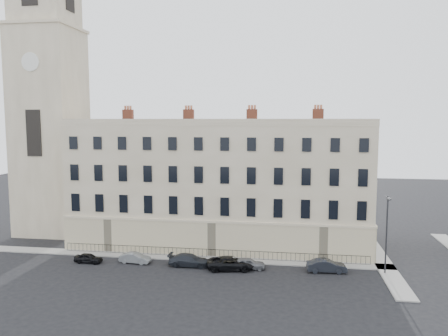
{
  "coord_description": "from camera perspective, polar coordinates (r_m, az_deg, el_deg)",
  "views": [
    {
      "loc": [
        2.63,
        -42.12,
        15.65
      ],
      "look_at": [
        -5.19,
        10.0,
        9.86
      ],
      "focal_mm": 35.0,
      "sensor_mm": 36.0,
      "label": 1
    }
  ],
  "objects": [
    {
      "name": "ground",
      "position": [
        45.01,
        4.79,
        -14.1
      ],
      "size": [
        160.0,
        160.0,
        0.0
      ],
      "primitive_type": "plane",
      "color": "black",
      "rests_on": "ground"
    },
    {
      "name": "terrace",
      "position": [
        55.37,
        -0.5,
        -2.2
      ],
      "size": [
        36.22,
        12.22,
        17.0
      ],
      "color": "tan",
      "rests_on": "ground"
    },
    {
      "name": "church_tower",
      "position": [
        64.98,
        -21.87,
        8.48
      ],
      "size": [
        8.0,
        8.13,
        44.0
      ],
      "color": "tan",
      "rests_on": "ground"
    },
    {
      "name": "pavement_terrace",
      "position": [
        51.21,
        -6.29,
        -11.49
      ],
      "size": [
        48.0,
        2.0,
        0.12
      ],
      "primitive_type": "cube",
      "color": "gray",
      "rests_on": "ground"
    },
    {
      "name": "pavement_east_return",
      "position": [
        53.5,
        19.69,
        -11.05
      ],
      "size": [
        2.0,
        24.0,
        0.12
      ],
      "primitive_type": "cube",
      "color": "gray",
      "rests_on": "ground"
    },
    {
      "name": "railings",
      "position": [
        50.6,
        -1.72,
        -11.09
      ],
      "size": [
        35.0,
        0.04,
        0.96
      ],
      "color": "black",
      "rests_on": "ground"
    },
    {
      "name": "car_a",
      "position": [
        51.29,
        -17.29,
        -11.17
      ],
      "size": [
        3.15,
        1.37,
        1.06
      ],
      "primitive_type": "imported",
      "rotation": [
        0.0,
        0.0,
        1.53
      ],
      "color": "black",
      "rests_on": "ground"
    },
    {
      "name": "car_b",
      "position": [
        49.95,
        -11.54,
        -11.44
      ],
      "size": [
        3.53,
        1.48,
        1.13
      ],
      "primitive_type": "imported",
      "rotation": [
        0.0,
        0.0,
        1.49
      ],
      "color": "slate",
      "rests_on": "ground"
    },
    {
      "name": "car_c",
      "position": [
        48.12,
        -4.55,
        -11.9
      ],
      "size": [
        4.54,
        1.87,
        1.31
      ],
      "primitive_type": "imported",
      "rotation": [
        0.0,
        0.0,
        1.58
      ],
      "color": "#20242B",
      "rests_on": "ground"
    },
    {
      "name": "car_d",
      "position": [
        46.91,
        0.88,
        -12.33
      ],
      "size": [
        5.23,
        3.04,
        1.37
      ],
      "primitive_type": "imported",
      "rotation": [
        0.0,
        0.0,
        1.73
      ],
      "color": "black",
      "rests_on": "ground"
    },
    {
      "name": "car_e",
      "position": [
        47.11,
        3.17,
        -12.36
      ],
      "size": [
        3.76,
        1.98,
        1.22
      ],
      "primitive_type": "imported",
      "rotation": [
        0.0,
        0.0,
        1.73
      ],
      "color": "slate",
      "rests_on": "ground"
    },
    {
      "name": "car_f",
      "position": [
        47.38,
        13.24,
        -12.33
      ],
      "size": [
        4.16,
        1.74,
        1.34
      ],
      "primitive_type": "imported",
      "rotation": [
        0.0,
        0.0,
        1.65
      ],
      "color": "black",
      "rests_on": "ground"
    },
    {
      "name": "streetlamp",
      "position": [
        47.48,
        20.48,
        -7.72
      ],
      "size": [
        0.45,
        1.75,
        8.12
      ],
      "rotation": [
        0.0,
        0.0,
        0.16
      ],
      "color": "#2B2C30",
      "rests_on": "ground"
    }
  ]
}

